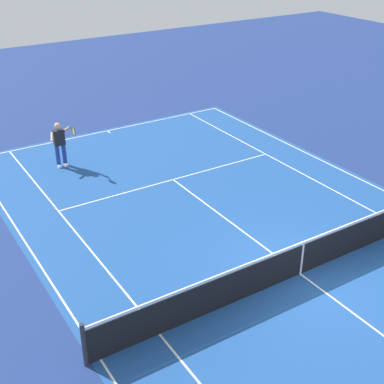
# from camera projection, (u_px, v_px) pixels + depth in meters

# --- Properties ---
(ground_plane) EXTENTS (60.00, 60.00, 0.00)m
(ground_plane) POSITION_uv_depth(u_px,v_px,m) (300.00, 274.00, 13.54)
(ground_plane) COLOR navy
(court_slab) EXTENTS (24.20, 11.40, 0.00)m
(court_slab) POSITION_uv_depth(u_px,v_px,m) (300.00, 274.00, 13.54)
(court_slab) COLOR #1E4C93
(court_slab) RESTS_ON ground_plane
(court_line_markings) EXTENTS (23.85, 11.05, 0.01)m
(court_line_markings) POSITION_uv_depth(u_px,v_px,m) (300.00, 274.00, 13.53)
(court_line_markings) COLOR white
(court_line_markings) RESTS_ON ground_plane
(tennis_net) EXTENTS (0.10, 11.70, 1.08)m
(tennis_net) POSITION_uv_depth(u_px,v_px,m) (302.00, 258.00, 13.31)
(tennis_net) COLOR #2D2D33
(tennis_net) RESTS_ON ground_plane
(tennis_player_near) EXTENTS (1.09, 0.78, 1.70)m
(tennis_player_near) POSITION_uv_depth(u_px,v_px,m) (60.00, 142.00, 18.90)
(tennis_player_near) COLOR navy
(tennis_player_near) RESTS_ON ground_plane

